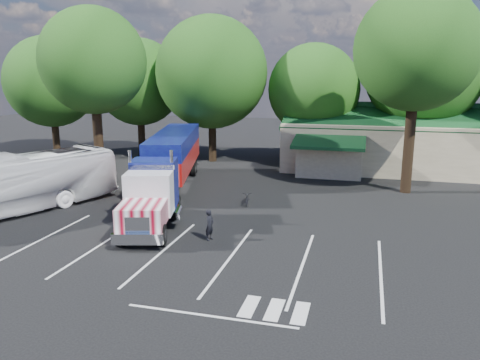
% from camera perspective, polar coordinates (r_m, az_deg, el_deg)
% --- Properties ---
extents(ground, '(120.00, 120.00, 0.00)m').
position_cam_1_polar(ground, '(27.20, -4.17, -4.19)').
color(ground, black).
rests_on(ground, ground).
extents(event_hall, '(24.20, 14.12, 5.55)m').
position_cam_1_polar(event_hall, '(43.00, 21.85, 4.25)').
color(event_hall, '#C6B693').
rests_on(event_hall, ground).
extents(tree_row_a, '(9.00, 9.00, 11.68)m').
position_cam_1_polar(tree_row_a, '(51.24, -22.03, 11.04)').
color(tree_row_a, black).
rests_on(tree_row_a, ground).
extents(tree_row_b, '(8.40, 8.40, 11.35)m').
position_cam_1_polar(tree_row_b, '(47.57, -12.19, 11.57)').
color(tree_row_b, black).
rests_on(tree_row_b, ground).
extents(tree_row_c, '(10.00, 10.00, 13.05)m').
position_cam_1_polar(tree_row_c, '(42.96, -3.48, 12.93)').
color(tree_row_c, black).
rests_on(tree_row_c, ground).
extents(tree_row_d, '(8.00, 8.00, 10.60)m').
position_cam_1_polar(tree_row_d, '(42.30, 8.98, 10.83)').
color(tree_row_d, black).
rests_on(tree_row_d, ground).
extents(tree_row_e, '(9.60, 9.60, 12.90)m').
position_cam_1_polar(tree_row_e, '(42.73, 21.48, 12.15)').
color(tree_row_e, black).
rests_on(tree_row_e, ground).
extents(tree_near_left, '(7.60, 7.60, 12.65)m').
position_cam_1_polar(tree_near_left, '(36.07, -17.48, 13.64)').
color(tree_near_left, black).
rests_on(tree_near_left, ground).
extents(tree_near_right, '(8.00, 8.00, 13.50)m').
position_cam_1_polar(tree_near_right, '(33.17, 20.73, 14.65)').
color(tree_near_right, black).
rests_on(tree_near_right, ground).
extents(semi_truck, '(7.39, 19.30, 4.06)m').
position_cam_1_polar(semi_truck, '(31.48, -8.56, 2.35)').
color(semi_truck, black).
rests_on(semi_truck, ground).
extents(woman, '(0.47, 0.62, 1.54)m').
position_cam_1_polar(woman, '(22.87, -3.72, -5.49)').
color(woman, black).
rests_on(woman, ground).
extents(bicycle, '(0.90, 1.70, 0.85)m').
position_cam_1_polar(bicycle, '(28.98, 0.89, -2.21)').
color(bicycle, black).
rests_on(bicycle, ground).
extents(tour_bus, '(7.76, 12.49, 3.45)m').
position_cam_1_polar(tour_bus, '(30.00, -25.95, -0.45)').
color(tour_bus, silver).
rests_on(tour_bus, ground).
extents(silver_sedan, '(4.83, 3.26, 1.51)m').
position_cam_1_polar(silver_sedan, '(39.35, 9.56, 2.12)').
color(silver_sedan, '#AEB0B6').
rests_on(silver_sedan, ground).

